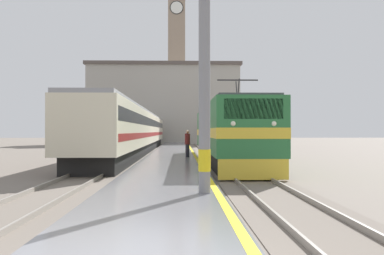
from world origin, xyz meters
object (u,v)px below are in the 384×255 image
passenger_train (137,131)px  clock_tower (177,59)px  locomotive_train (227,134)px  catenary_mast (207,67)px  person_on_platform (187,143)px

passenger_train → clock_tower: (3.38, 40.60, 13.37)m
locomotive_train → catenary_mast: size_ratio=2.77×
person_on_platform → clock_tower: size_ratio=0.06×
clock_tower → locomotive_train: bearing=-86.4°
passenger_train → catenary_mast: (4.77, -29.93, 1.71)m
passenger_train → catenary_mast: size_ratio=6.71×
locomotive_train → clock_tower: (-3.52, 55.65, 13.57)m
catenary_mast → clock_tower: (-1.39, 70.53, 11.66)m
catenary_mast → clock_tower: clock_tower is taller
locomotive_train → clock_tower: clock_tower is taller
passenger_train → person_on_platform: passenger_train is taller
catenary_mast → passenger_train: bearing=99.1°
locomotive_train → clock_tower: 57.38m
passenger_train → clock_tower: bearing=85.2°
clock_tower → catenary_mast: bearing=-88.9°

